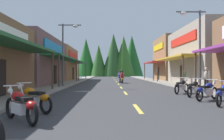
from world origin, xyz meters
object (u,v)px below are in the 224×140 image
object	(u,v)px
motorcycle_parked_right_2	(223,94)
motorcycle_parked_right_3	(207,91)
motorcycle_parked_right_4	(194,88)
motorcycle_parked_left_1	(21,105)
streetlamp_right	(195,38)
motorcycle_parked_right_5	(182,86)
rider_cruising_trailing	(120,78)
rider_cruising_lead	(122,78)
pedestrian_browsing	(206,77)
streetlamp_left	(66,46)
pedestrian_by_shop	(184,76)
motorcycle_parked_left_2	(33,98)

from	to	relation	value
motorcycle_parked_right_2	motorcycle_parked_right_3	distance (m)	1.71
motorcycle_parked_right_4	motorcycle_parked_left_1	world-z (taller)	same
motorcycle_parked_right_4	motorcycle_parked_left_1	distance (m)	10.19
streetlamp_right	motorcycle_parked_right_3	distance (m)	5.73
motorcycle_parked_right_5	motorcycle_parked_right_4	bearing A→B (deg)	-135.19
motorcycle_parked_right_4	rider_cruising_trailing	bearing A→B (deg)	50.18
motorcycle_parked_right_2	rider_cruising_lead	size ratio (longest dim) A/B	0.80
streetlamp_right	pedestrian_browsing	bearing A→B (deg)	23.48
streetlamp_left	motorcycle_parked_left_1	size ratio (longest dim) A/B	3.45
streetlamp_left	pedestrian_browsing	size ratio (longest dim) A/B	3.27
streetlamp_left	pedestrian_browsing	world-z (taller)	streetlamp_left
motorcycle_parked_right_2	pedestrian_browsing	bearing A→B (deg)	22.74
pedestrian_browsing	motorcycle_parked_right_2	bearing A→B (deg)	-143.10
streetlamp_right	rider_cruising_trailing	bearing A→B (deg)	108.10
motorcycle_parked_right_4	rider_cruising_lead	xyz separation A→B (m)	(-3.29, 15.53, 0.17)
motorcycle_parked_right_3	pedestrian_by_shop	distance (m)	11.77
streetlamp_right	streetlamp_left	bearing A→B (deg)	153.05
motorcycle_parked_right_2	pedestrian_browsing	distance (m)	7.02
rider_cruising_trailing	motorcycle_parked_right_3	bearing A→B (deg)	-169.63
motorcycle_parked_left_1	motorcycle_parked_right_4	bearing A→B (deg)	-89.33
motorcycle_parked_right_2	rider_cruising_lead	bearing A→B (deg)	49.08
motorcycle_parked_right_3	pedestrian_browsing	bearing A→B (deg)	27.89
streetlamp_left	pedestrian_by_shop	bearing A→B (deg)	9.84
motorcycle_parked_right_5	motorcycle_parked_right_3	bearing A→B (deg)	-137.88
motorcycle_parked_right_3	motorcycle_parked_left_2	distance (m)	8.32
streetlamp_right	motorcycle_parked_left_1	bearing A→B (deg)	-131.43
motorcycle_parked_left_2	motorcycle_parked_right_3	bearing A→B (deg)	-118.92
pedestrian_by_shop	pedestrian_browsing	distance (m)	6.52
motorcycle_parked_right_3	pedestrian_by_shop	xyz separation A→B (m)	(2.49, 11.49, 0.49)
pedestrian_by_shop	pedestrian_browsing	world-z (taller)	pedestrian_browsing
motorcycle_parked_left_2	pedestrian_browsing	bearing A→B (deg)	-101.74
motorcycle_parked_right_4	pedestrian_by_shop	world-z (taller)	pedestrian_by_shop
streetlamp_right	motorcycle_parked_right_3	bearing A→B (deg)	-103.35
streetlamp_right	rider_cruising_trailing	xyz separation A→B (m)	(-4.56, 13.93, -3.08)
motorcycle_parked_left_2	streetlamp_right	bearing A→B (deg)	-100.27
streetlamp_left	pedestrian_by_shop	distance (m)	11.67
motorcycle_parked_left_1	pedestrian_browsing	world-z (taller)	pedestrian_browsing
streetlamp_left	motorcycle_parked_left_2	size ratio (longest dim) A/B	3.23
pedestrian_by_shop	pedestrian_browsing	size ratio (longest dim) A/B	0.97
motorcycle_parked_right_4	pedestrian_by_shop	xyz separation A→B (m)	(2.47, 9.59, 0.49)
motorcycle_parked_right_2	streetlamp_left	bearing A→B (deg)	77.01
streetlamp_right	motorcycle_parked_right_3	xyz separation A→B (m)	(-1.09, -4.59, -3.25)
pedestrian_by_shop	motorcycle_parked_left_2	bearing A→B (deg)	34.57
motorcycle_parked_right_2	motorcycle_parked_left_2	size ratio (longest dim) A/B	0.98
pedestrian_by_shop	motorcycle_parked_right_2	bearing A→B (deg)	58.21
streetlamp_right	motorcycle_parked_right_4	size ratio (longest dim) A/B	3.26
motorcycle_parked_right_2	motorcycle_parked_right_5	bearing A→B (deg)	40.83
motorcycle_parked_left_1	streetlamp_right	bearing A→B (deg)	-83.81
streetlamp_right	motorcycle_parked_left_1	world-z (taller)	streetlamp_right
streetlamp_right	motorcycle_parked_right_5	world-z (taller)	streetlamp_right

